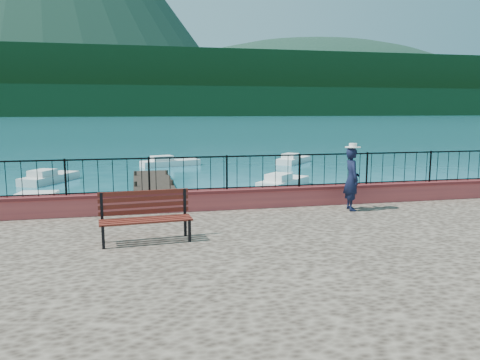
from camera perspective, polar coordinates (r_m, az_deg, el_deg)
name	(u,v)px	position (r m, az deg, el deg)	size (l,w,h in m)	color
ground	(273,296)	(10.61, 4.04, -13.94)	(2000.00, 2000.00, 0.00)	#19596B
parapet	(237,199)	(13.63, -0.36, -2.29)	(28.00, 0.46, 0.58)	#BC4743
railing	(237,173)	(13.51, -0.36, 0.90)	(27.00, 0.05, 0.95)	black
dock	(156,196)	(21.75, -10.22, -1.91)	(2.00, 16.00, 0.30)	#2D231C
far_forest	(138,102)	(309.43, -12.30, 9.31)	(900.00, 60.00, 18.00)	black
foothills	(137,86)	(369.82, -12.45, 11.17)	(900.00, 120.00, 44.00)	black
companion_hill	(312,113)	(611.45, 8.80, 8.11)	(448.00, 384.00, 180.00)	#142D23
park_bench	(146,227)	(10.44, -11.40, -5.66)	(2.01, 0.80, 1.09)	black
person	(352,179)	(13.69, 13.47, 0.12)	(0.66, 0.43, 1.80)	black
hat	(353,145)	(13.59, 13.61, 4.13)	(0.44, 0.44, 0.12)	white
boat_0	(54,201)	(20.32, -21.77, -2.41)	(4.19, 1.30, 0.80)	silver
boat_1	(282,199)	(19.48, 5.18, -2.28)	(3.40, 1.30, 0.80)	silver
boat_2	(284,180)	(24.79, 5.33, 0.06)	(3.67, 1.30, 0.80)	white
boat_3	(49,175)	(28.45, -22.21, 0.55)	(3.82, 1.30, 0.80)	silver
boat_4	(170,161)	(34.30, -8.49, 2.37)	(4.22, 1.30, 0.80)	silver
boat_5	(294,158)	(36.02, 6.56, 2.70)	(3.73, 1.30, 0.80)	silver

